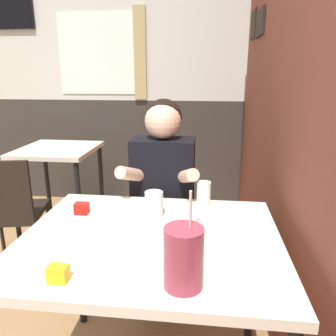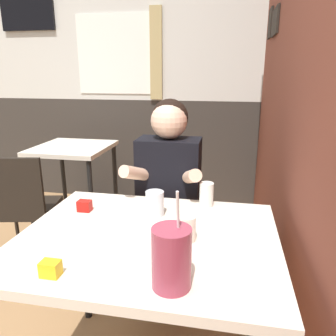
{
  "view_description": "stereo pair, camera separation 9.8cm",
  "coord_description": "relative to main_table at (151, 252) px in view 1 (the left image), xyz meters",
  "views": [
    {
      "loc": [
        0.87,
        -0.74,
        1.37
      ],
      "look_at": [
        0.72,
        0.55,
        0.99
      ],
      "focal_mm": 35.0,
      "sensor_mm": 36.0,
      "label": 1
    },
    {
      "loc": [
        0.96,
        -0.73,
        1.37
      ],
      "look_at": [
        0.72,
        0.55,
        0.99
      ],
      "focal_mm": 35.0,
      "sensor_mm": 36.0,
      "label": 2
    }
  ],
  "objects": [
    {
      "name": "background_table",
      "position": [
        -1.05,
        1.46,
        -0.04
      ],
      "size": [
        0.62,
        0.64,
        0.76
      ],
      "color": "beige",
      "rests_on": "ground_plane"
    },
    {
      "name": "chair_near_window",
      "position": [
        -1.1,
        0.76,
        -0.19
      ],
      "size": [
        0.47,
        0.47,
        0.85
      ],
      "rotation": [
        0.0,
        0.0,
        0.21
      ],
      "color": "black",
      "rests_on": "ground_plane"
    },
    {
      "name": "glass_far_side",
      "position": [
        0.15,
        -0.01,
        0.12
      ],
      "size": [
        0.07,
        0.07,
        0.1
      ],
      "color": "silver",
      "rests_on": "main_table"
    },
    {
      "name": "glass_center",
      "position": [
        0.2,
        0.35,
        0.13
      ],
      "size": [
        0.07,
        0.07,
        0.11
      ],
      "color": "silver",
      "rests_on": "main_table"
    },
    {
      "name": "brick_wall_right",
      "position": [
        0.61,
        0.91,
        0.66
      ],
      "size": [
        0.08,
        4.61,
        2.7
      ],
      "color": "brown",
      "rests_on": "ground_plane"
    },
    {
      "name": "person_seated",
      "position": [
        -0.03,
        0.58,
        -0.05
      ],
      "size": [
        0.42,
        0.4,
        1.24
      ],
      "color": "black",
      "rests_on": "ground_plane"
    },
    {
      "name": "cocktail_pitcher",
      "position": [
        0.15,
        -0.29,
        0.16
      ],
      "size": [
        0.12,
        0.12,
        0.31
      ],
      "color": "#99384C",
      "rests_on": "main_table"
    },
    {
      "name": "main_table",
      "position": [
        0.0,
        0.0,
        0.0
      ],
      "size": [
        1.01,
        0.81,
        0.76
      ],
      "color": "beige",
      "rests_on": "ground_plane"
    },
    {
      "name": "condiment_mustard",
      "position": [
        -0.23,
        -0.31,
        0.09
      ],
      "size": [
        0.06,
        0.04,
        0.05
      ],
      "color": "yellow",
      "rests_on": "main_table"
    },
    {
      "name": "condiment_ketchup",
      "position": [
        -0.34,
        0.17,
        0.09
      ],
      "size": [
        0.06,
        0.04,
        0.05
      ],
      "color": "#B7140F",
      "rests_on": "main_table"
    },
    {
      "name": "glass_near_pitcher",
      "position": [
        -0.02,
        0.19,
        0.12
      ],
      "size": [
        0.08,
        0.08,
        0.11
      ],
      "color": "silver",
      "rests_on": "main_table"
    },
    {
      "name": "back_wall",
      "position": [
        -0.67,
        2.25,
        0.67
      ],
      "size": [
        5.48,
        0.09,
        2.7
      ],
      "color": "silver",
      "rests_on": "ground_plane"
    }
  ]
}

